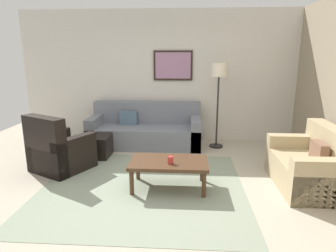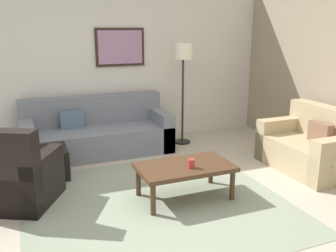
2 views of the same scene
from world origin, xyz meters
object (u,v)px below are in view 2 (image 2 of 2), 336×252
object	(u,v)px
coffee_table	(185,169)
lamp_standing	(183,62)
armchair_leather	(14,180)
cup	(191,164)
framed_artwork	(120,47)
couch_main	(96,134)
couch_loveseat	(313,148)
ottoman	(46,163)

from	to	relation	value
coffee_table	lamp_standing	distance (m)	2.41
armchair_leather	cup	size ratio (longest dim) A/B	10.35
framed_artwork	coffee_table	bearing A→B (deg)	-88.48
coffee_table	framed_artwork	bearing A→B (deg)	91.52
armchair_leather	couch_main	bearing A→B (deg)	51.40
armchair_leather	couch_loveseat	bearing A→B (deg)	-5.18
couch_main	framed_artwork	size ratio (longest dim) A/B	2.76
coffee_table	armchair_leather	bearing A→B (deg)	163.88
cup	framed_artwork	world-z (taller)	framed_artwork
couch_main	cup	distance (m)	2.29
couch_main	coffee_table	size ratio (longest dim) A/B	2.09
couch_main	ottoman	xyz separation A→B (m)	(-0.85, -0.81, -0.10)
couch_loveseat	ottoman	distance (m)	3.71
armchair_leather	ottoman	xyz separation A→B (m)	(0.39, 0.73, -0.11)
cup	lamp_standing	xyz separation A→B (m)	(0.83, 2.10, 0.95)
couch_loveseat	framed_artwork	distance (m)	3.43
armchair_leather	framed_artwork	size ratio (longest dim) A/B	1.30
couch_main	lamp_standing	xyz separation A→B (m)	(1.48, -0.09, 1.11)
cup	coffee_table	bearing A→B (deg)	105.35
couch_main	ottoman	distance (m)	1.18
armchair_leather	ottoman	bearing A→B (deg)	61.98
coffee_table	lamp_standing	world-z (taller)	lamp_standing
coffee_table	cup	size ratio (longest dim) A/B	10.53
ottoman	lamp_standing	world-z (taller)	lamp_standing
ottoman	coffee_table	distance (m)	1.94
couch_main	coffee_table	bearing A→B (deg)	-73.41
couch_main	lamp_standing	size ratio (longest dim) A/B	1.34
cup	framed_artwork	xyz separation A→B (m)	(-0.10, 2.61, 1.18)
couch_loveseat	cup	distance (m)	2.08
couch_loveseat	armchair_leather	size ratio (longest dim) A/B	1.22
ottoman	lamp_standing	bearing A→B (deg)	17.22
armchair_leather	coffee_table	world-z (taller)	armchair_leather
armchair_leather	framed_artwork	world-z (taller)	framed_artwork
lamp_standing	framed_artwork	bearing A→B (deg)	151.09
armchair_leather	ottoman	world-z (taller)	armchair_leather
ottoman	framed_artwork	xyz separation A→B (m)	(1.40, 1.23, 1.44)
cup	couch_main	bearing A→B (deg)	106.53
cup	ottoman	bearing A→B (deg)	137.41
ottoman	framed_artwork	size ratio (longest dim) A/B	0.67
couch_loveseat	ottoman	bearing A→B (deg)	162.96
couch_loveseat	framed_artwork	xyz separation A→B (m)	(-2.15, 2.32, 1.34)
lamp_standing	couch_loveseat	bearing A→B (deg)	-56.02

